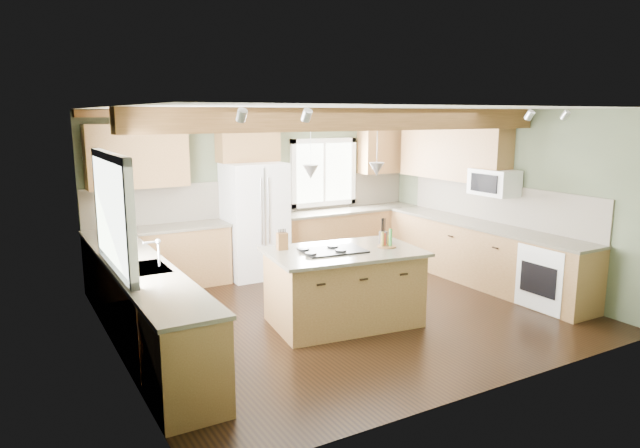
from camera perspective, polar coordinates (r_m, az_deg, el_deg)
floor at (r=7.52m, az=2.30°, el=-8.76°), size 5.60×5.60×0.00m
ceiling at (r=7.08m, az=2.46°, el=11.47°), size 5.60×5.60×0.00m
wall_back at (r=9.37m, az=-5.84°, el=3.31°), size 5.60×0.00×5.60m
wall_left at (r=6.18m, az=-20.13°, el=-1.23°), size 0.00×5.00×5.00m
wall_right at (r=8.98m, az=17.67°, el=2.52°), size 0.00×5.00×5.00m
ceiling_beam at (r=6.80m, az=3.99°, el=10.39°), size 5.55×0.26×0.26m
soffit_trim at (r=9.20m, az=-5.73°, el=10.92°), size 5.55×0.20×0.10m
backsplash_back at (r=9.37m, az=-5.79°, el=2.75°), size 5.58×0.03×0.58m
backsplash_right at (r=9.02m, az=17.34°, el=2.00°), size 0.03×3.70×0.58m
base_cab_back_left at (r=8.67m, az=-15.76°, el=-3.45°), size 2.02×0.60×0.88m
counter_back_left at (r=8.57m, az=-15.92°, el=-0.47°), size 2.06×0.64×0.04m
base_cab_back_right at (r=9.96m, az=2.82°, el=-1.23°), size 2.62×0.60×0.88m
counter_back_right at (r=9.87m, az=2.84°, el=1.39°), size 2.66×0.64×0.04m
base_cab_left at (r=6.51m, az=-17.09°, el=-8.31°), size 0.60×3.70×0.88m
counter_left at (r=6.37m, az=-17.32°, el=-4.40°), size 0.64×3.74×0.04m
base_cab_right at (r=8.96m, az=15.82°, el=-3.00°), size 0.60×3.70×0.88m
counter_right at (r=8.86m, az=15.97°, el=-0.11°), size 0.64×3.74×0.04m
upper_cab_back_left at (r=8.52m, az=-17.81°, el=6.49°), size 1.40×0.35×0.90m
upper_cab_over_fridge at (r=9.01m, az=-7.24°, el=8.41°), size 0.96×0.35×0.70m
upper_cab_right at (r=9.42m, az=13.12°, el=7.10°), size 0.35×2.20×0.90m
upper_cab_back_corner at (r=10.31m, az=6.34°, el=7.61°), size 0.90×0.35×0.90m
window_left at (r=6.19m, az=-20.18°, el=1.14°), size 0.04×1.60×1.05m
window_back at (r=9.84m, az=0.32°, el=5.19°), size 1.10×0.04×1.00m
sink at (r=6.37m, az=-17.32°, el=-4.35°), size 0.50×0.65×0.03m
faucet at (r=6.38m, az=-15.82°, el=-2.92°), size 0.02×0.02×0.28m
dishwasher at (r=5.33m, az=-13.71°, el=-12.58°), size 0.60×0.60×0.84m
oven at (r=8.14m, az=22.32°, el=-4.88°), size 0.60×0.72×0.84m
microwave at (r=8.76m, az=17.02°, el=4.01°), size 0.40×0.70×0.38m
pendant_left at (r=6.55m, az=-0.94°, el=5.22°), size 0.18×0.18×0.16m
pendant_right at (r=6.91m, az=5.69°, el=5.47°), size 0.18×0.18×0.16m
refrigerator at (r=8.97m, az=-6.54°, el=0.36°), size 0.90×0.74×1.80m
island at (r=7.00m, az=2.37°, el=-6.45°), size 1.83×1.25×0.88m
island_top at (r=6.88m, az=2.40°, el=-2.79°), size 1.96×1.38×0.04m
cooktop at (r=6.82m, az=1.32°, el=-2.66°), size 0.80×0.58×0.02m
knife_block at (r=6.89m, az=-3.80°, el=-1.73°), size 0.14×0.11×0.21m
utensil_crock at (r=7.30m, az=6.33°, el=-1.31°), size 0.15×0.15×0.14m
bottle_tray at (r=7.06m, az=6.72°, el=-1.45°), size 0.26×0.26×0.21m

